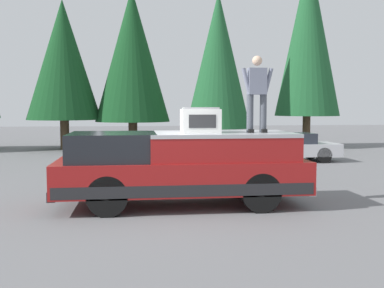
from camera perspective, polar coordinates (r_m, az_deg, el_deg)
name	(u,v)px	position (r m, az deg, el deg)	size (l,w,h in m)	color
ground_plane	(157,209)	(10.22, -4.25, -7.98)	(90.00, 90.00, 0.00)	slate
pickup_truck	(182,167)	(10.43, -1.27, -2.84)	(2.01, 5.54, 1.65)	maroon
compressor_unit	(200,120)	(10.28, 1.03, 2.94)	(0.65, 0.84, 0.56)	white
person_on_truck_bed	(257,92)	(10.43, 7.95, 6.35)	(0.29, 0.72, 1.69)	#4C515B
parked_car_silver	(288,147)	(19.40, 11.62, -0.39)	(1.64, 4.10, 1.16)	silver
parked_car_navy	(164,149)	(18.05, -3.46, -0.66)	(1.64, 4.10, 1.16)	navy
conifer_far_left	(308,35)	(26.76, 14.04, 12.78)	(3.51, 3.51, 10.52)	#4C3826
conifer_left	(218,60)	(24.18, 3.22, 10.18)	(3.33, 3.33, 8.07)	#4C3826
conifer_center_left	(132,55)	(25.05, -7.34, 10.71)	(3.93, 3.93, 8.42)	#4C3826
conifer_center_right	(63,60)	(25.30, -15.50, 9.88)	(3.81, 3.81, 7.75)	#4C3826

